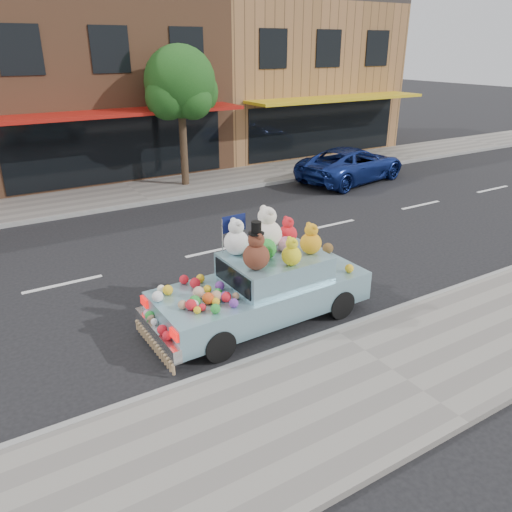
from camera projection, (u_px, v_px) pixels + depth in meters
ground at (216, 251)px, 13.54m from camera, size 120.00×120.00×0.00m
near_sidewalk at (392, 372)px, 8.40m from camera, size 60.00×3.00×0.12m
far_sidewalk at (137, 193)px, 18.62m from camera, size 60.00×3.00×0.12m
near_kerb at (335, 332)px, 9.58m from camera, size 60.00×0.12×0.13m
far_kerb at (151, 203)px, 17.44m from camera, size 60.00×0.12×0.13m
storefront_mid at (87, 83)px, 21.53m from camera, size 10.00×9.80×7.30m
storefront_right at (279, 76)px, 26.32m from camera, size 10.00×9.80×7.30m
street_tree at (181, 88)px, 18.22m from camera, size 3.00×2.70×5.22m
car_blue at (352, 164)px, 20.21m from camera, size 5.28×3.17×1.37m
art_car at (263, 284)px, 9.85m from camera, size 4.52×1.85×2.27m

